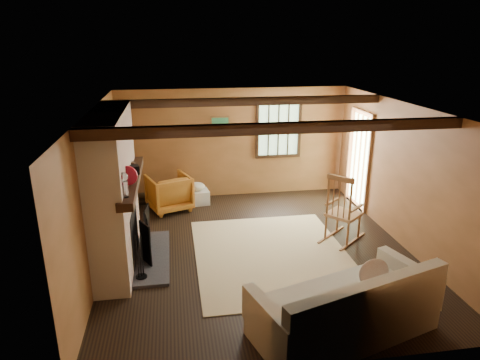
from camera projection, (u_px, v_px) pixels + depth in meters
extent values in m
plane|color=black|center=(257.00, 250.00, 7.23)|extent=(5.50, 5.50, 0.00)
cube|color=#9E6038|center=(234.00, 143.00, 9.42)|extent=(5.00, 0.02, 2.40)
cube|color=#9E6038|center=(313.00, 270.00, 4.27)|extent=(5.00, 0.02, 2.40)
cube|color=#9E6038|center=(97.00, 191.00, 6.47)|extent=(0.02, 5.50, 2.40)
cube|color=#9E6038|center=(403.00, 175.00, 7.22)|extent=(0.02, 5.50, 2.40)
cube|color=silver|center=(259.00, 108.00, 6.47)|extent=(5.00, 5.50, 0.02)
cube|color=#321F10|center=(279.00, 128.00, 5.36)|extent=(5.00, 0.12, 0.14)
cube|color=#321F10|center=(246.00, 102.00, 7.61)|extent=(5.00, 0.12, 0.14)
cube|color=#321F10|center=(279.00, 129.00, 9.45)|extent=(1.02, 0.06, 1.32)
cube|color=#9FC697|center=(278.00, 128.00, 9.48)|extent=(0.90, 0.01, 1.20)
cube|color=#321F10|center=(278.00, 129.00, 9.46)|extent=(0.90, 0.03, 0.02)
cube|color=brown|center=(359.00, 160.00, 8.87)|extent=(0.06, 1.00, 2.06)
cube|color=#9FC697|center=(360.00, 160.00, 8.88)|extent=(0.01, 0.80, 1.85)
cube|color=brown|center=(220.00, 126.00, 9.22)|extent=(0.42, 0.03, 0.42)
cube|color=#226756|center=(220.00, 126.00, 9.21)|extent=(0.36, 0.01, 0.36)
cube|color=brown|center=(114.00, 190.00, 6.51)|extent=(0.50, 2.20, 2.40)
cube|color=black|center=(123.00, 235.00, 6.76)|extent=(0.38, 1.00, 0.85)
cube|color=#3C3B41|center=(152.00, 257.00, 6.96)|extent=(0.55, 1.80, 0.05)
cube|color=#321F10|center=(132.00, 180.00, 6.50)|extent=(0.22, 2.30, 0.12)
cube|color=black|center=(145.00, 243.00, 6.62)|extent=(0.18, 0.30, 0.67)
cube|color=black|center=(147.00, 234.00, 6.94)|extent=(0.08, 0.33, 0.67)
cube|color=black|center=(148.00, 225.00, 7.27)|extent=(0.06, 0.33, 0.67)
cylinder|color=black|center=(141.00, 276.00, 6.31)|extent=(0.17, 0.17, 0.02)
cylinder|color=black|center=(137.00, 258.00, 6.17)|extent=(0.01, 0.01, 0.69)
cylinder|color=black|center=(140.00, 256.00, 6.20)|extent=(0.01, 0.01, 0.69)
cylinder|color=black|center=(142.00, 255.00, 6.24)|extent=(0.01, 0.01, 0.69)
cylinder|color=silver|center=(124.00, 189.00, 5.61)|extent=(0.10, 0.10, 0.22)
sphere|color=silver|center=(123.00, 177.00, 5.55)|extent=(0.12, 0.12, 0.12)
cylinder|color=#AC1326|center=(128.00, 175.00, 6.06)|extent=(0.28, 0.09, 0.28)
cube|color=black|center=(131.00, 170.00, 6.57)|extent=(0.27, 0.20, 0.13)
cylinder|color=#321F10|center=(133.00, 165.00, 6.85)|extent=(0.09, 0.09, 0.11)
cylinder|color=#321F10|center=(133.00, 164.00, 7.00)|extent=(0.06, 0.06, 0.07)
cube|color=tan|center=(272.00, 255.00, 7.07)|extent=(2.50, 3.00, 0.01)
cube|color=#AE8054|center=(343.00, 214.00, 7.47)|extent=(0.70, 0.70, 0.05)
cube|color=brown|center=(341.00, 179.00, 7.10)|extent=(0.35, 0.41, 0.08)
cylinder|color=brown|center=(359.00, 226.00, 7.57)|extent=(0.04, 0.04, 0.47)
cylinder|color=brown|center=(338.00, 220.00, 7.83)|extent=(0.04, 0.04, 0.47)
cylinder|color=brown|center=(348.00, 234.00, 7.26)|extent=(0.04, 0.04, 0.47)
cylinder|color=brown|center=(326.00, 227.00, 7.53)|extent=(0.04, 0.04, 0.47)
cylinder|color=brown|center=(351.00, 201.00, 7.07)|extent=(0.04, 0.04, 0.79)
cylinder|color=brown|center=(328.00, 195.00, 7.33)|extent=(0.04, 0.04, 0.79)
cylinder|color=brown|center=(345.00, 200.00, 7.14)|extent=(0.02, 0.02, 0.66)
cylinder|color=brown|center=(339.00, 199.00, 7.21)|extent=(0.02, 0.02, 0.66)
cylinder|color=brown|center=(333.00, 198.00, 7.28)|extent=(0.02, 0.02, 0.66)
cube|color=brown|center=(357.00, 208.00, 7.27)|extent=(0.37, 0.32, 0.03)
cube|color=brown|center=(332.00, 202.00, 7.56)|extent=(0.37, 0.32, 0.03)
cube|color=brown|center=(352.00, 242.00, 7.49)|extent=(0.71, 0.61, 0.03)
cube|color=brown|center=(331.00, 235.00, 7.75)|extent=(0.71, 0.61, 0.03)
cube|color=beige|center=(343.00, 314.00, 5.16)|extent=(2.38, 1.59, 0.48)
cube|color=beige|center=(370.00, 307.00, 4.69)|extent=(2.14, 0.81, 0.60)
cube|color=beige|center=(269.00, 323.00, 4.65)|extent=(0.44, 0.99, 0.44)
cube|color=beige|center=(408.00, 278.00, 5.53)|extent=(0.44, 0.99, 0.44)
ellipsoid|color=beige|center=(374.00, 273.00, 5.37)|extent=(0.42, 0.25, 0.39)
cylinder|color=#503B22|center=(133.00, 202.00, 9.16)|extent=(0.44, 0.13, 0.13)
cylinder|color=#503B22|center=(139.00, 202.00, 9.18)|extent=(0.44, 0.13, 0.13)
cylinder|color=#503B22|center=(146.00, 201.00, 9.20)|extent=(0.44, 0.13, 0.13)
cylinder|color=#503B22|center=(132.00, 196.00, 9.11)|extent=(0.44, 0.13, 0.13)
cylinder|color=#503B22|center=(139.00, 196.00, 9.14)|extent=(0.44, 0.13, 0.13)
cylinder|color=#503B22|center=(146.00, 196.00, 9.16)|extent=(0.44, 0.13, 0.13)
cube|color=silver|center=(197.00, 197.00, 9.20)|extent=(0.54, 0.44, 0.30)
ellipsoid|color=beige|center=(197.00, 187.00, 9.12)|extent=(0.45, 0.41, 0.18)
imported|color=#BF6026|center=(169.00, 192.00, 8.82)|extent=(1.04, 1.05, 0.75)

